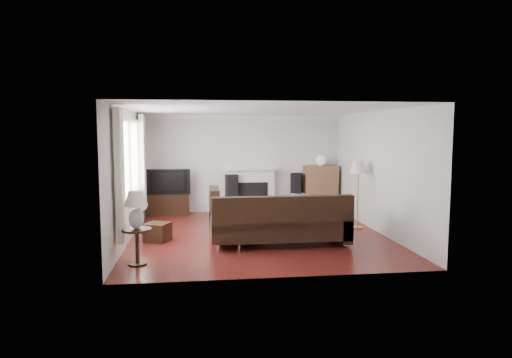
{
  "coord_description": "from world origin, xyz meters",
  "views": [
    {
      "loc": [
        -1.2,
        -8.99,
        2.08
      ],
      "look_at": [
        0.0,
        0.3,
        1.1
      ],
      "focal_mm": 32.0,
      "sensor_mm": 36.0,
      "label": 1
    }
  ],
  "objects": [
    {
      "name": "television",
      "position": [
        -1.92,
        2.48,
        0.84
      ],
      "size": [
        1.09,
        0.14,
        0.63
      ],
      "primitive_type": "imported",
      "color": "black",
      "rests_on": "tv_stand"
    },
    {
      "name": "coffee_table",
      "position": [
        0.36,
        0.7,
        0.22
      ],
      "size": [
        1.2,
        0.79,
        0.43
      ],
      "primitive_type": "cube",
      "rotation": [
        0.0,
        0.0,
        0.18
      ],
      "color": "#9A7549",
      "rests_on": "ground"
    },
    {
      "name": "speaker_left",
      "position": [
        -0.34,
        2.54,
        0.49
      ],
      "size": [
        0.32,
        0.37,
        0.99
      ],
      "primitive_type": "cube",
      "rotation": [
        0.0,
        0.0,
        0.16
      ],
      "color": "black",
      "rests_on": "ground"
    },
    {
      "name": "curtain_far",
      "position": [
        -2.4,
        1.32,
        1.4
      ],
      "size": [
        0.1,
        0.35,
        2.1
      ],
      "primitive_type": "cube",
      "color": "#ECE8CE",
      "rests_on": "room"
    },
    {
      "name": "curtain_near",
      "position": [
        -2.4,
        -1.72,
        1.4
      ],
      "size": [
        0.1,
        0.35,
        2.1
      ],
      "primitive_type": "cube",
      "color": "#ECE8CE",
      "rests_on": "room"
    },
    {
      "name": "floor_lamp",
      "position": [
        2.22,
        0.36,
        0.73
      ],
      "size": [
        0.46,
        0.46,
        1.46
      ],
      "primitive_type": "cube",
      "rotation": [
        0.0,
        0.0,
        -0.28
      ],
      "color": "#A9853A",
      "rests_on": "ground"
    },
    {
      "name": "tv_stand",
      "position": [
        -1.94,
        2.48,
        0.26
      ],
      "size": [
        1.05,
        0.47,
        0.53
      ],
      "primitive_type": "cube",
      "color": "black",
      "rests_on": "ground"
    },
    {
      "name": "footstool",
      "position": [
        -1.97,
        -0.3,
        0.17
      ],
      "size": [
        0.54,
        0.54,
        0.35
      ],
      "primitive_type": "cube",
      "rotation": [
        0.0,
        0.0,
        -0.4
      ],
      "color": "black",
      "rests_on": "ground"
    },
    {
      "name": "bookshelf",
      "position": [
        1.98,
        2.52,
        0.59
      ],
      "size": [
        0.86,
        0.41,
        1.19
      ],
      "primitive_type": "cube",
      "color": "brown",
      "rests_on": "ground"
    },
    {
      "name": "side_table",
      "position": [
        -2.15,
        -1.84,
        0.29
      ],
      "size": [
        0.46,
        0.46,
        0.58
      ],
      "primitive_type": "cube",
      "color": "black",
      "rests_on": "ground"
    },
    {
      "name": "window",
      "position": [
        -2.45,
        -0.2,
        1.55
      ],
      "size": [
        0.12,
        2.74,
        1.54
      ],
      "primitive_type": "cube",
      "color": "olive",
      "rests_on": "room"
    },
    {
      "name": "room",
      "position": [
        0.0,
        0.0,
        1.25
      ],
      "size": [
        5.1,
        5.6,
        2.54
      ],
      "color": "#571713",
      "rests_on": "ground"
    },
    {
      "name": "speaker_right",
      "position": [
        1.34,
        2.52,
        0.5
      ],
      "size": [
        0.37,
        0.4,
        1.0
      ],
      "primitive_type": "cube",
      "rotation": [
        0.0,
        0.0,
        -0.33
      ],
      "color": "black",
      "rests_on": "ground"
    },
    {
      "name": "globe_lamp",
      "position": [
        1.98,
        2.52,
        1.32
      ],
      "size": [
        0.27,
        0.27,
        0.27
      ],
      "primitive_type": "sphere",
      "color": "white",
      "rests_on": "bookshelf"
    },
    {
      "name": "table_lamp",
      "position": [
        -2.15,
        -1.84,
        0.87
      ],
      "size": [
        0.36,
        0.36,
        0.58
      ],
      "primitive_type": "cube",
      "color": "silver",
      "rests_on": "side_table"
    },
    {
      "name": "sectional_sofa",
      "position": [
        0.29,
        -0.81,
        0.44
      ],
      "size": [
        2.73,
        2.0,
        0.88
      ],
      "primitive_type": "cube",
      "color": "black",
      "rests_on": "ground"
    },
    {
      "name": "fireplace",
      "position": [
        0.15,
        2.64,
        0.57
      ],
      "size": [
        1.4,
        0.26,
        1.15
      ],
      "primitive_type": "cube",
      "color": "white",
      "rests_on": "room"
    }
  ]
}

